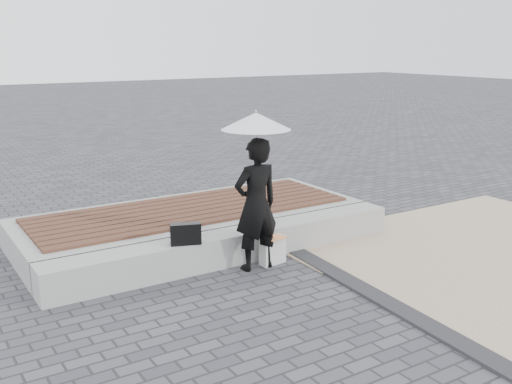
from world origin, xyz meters
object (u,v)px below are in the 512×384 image
woman (256,205)px  parasol (256,121)px  handbag (186,234)px  canvas_tote (273,250)px  seating_ledge (233,246)px

woman → parasol: parasol is taller
handbag → canvas_tote: handbag is taller
seating_ledge → handbag: (-0.74, -0.14, 0.33)m
seating_ledge → parasol: bearing=-74.8°
canvas_tote → seating_ledge: bearing=127.6°
woman → handbag: size_ratio=4.50×
parasol → canvas_tote: size_ratio=2.96×
seating_ledge → parasol: parasol is taller
seating_ledge → canvas_tote: seating_ledge is taller
handbag → woman: bearing=1.9°
seating_ledge → canvas_tote: size_ratio=13.72×
woman → handbag: 0.94m
woman → parasol: 1.04m
woman → parasol: bearing=-0.9°
seating_ledge → canvas_tote: 0.54m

